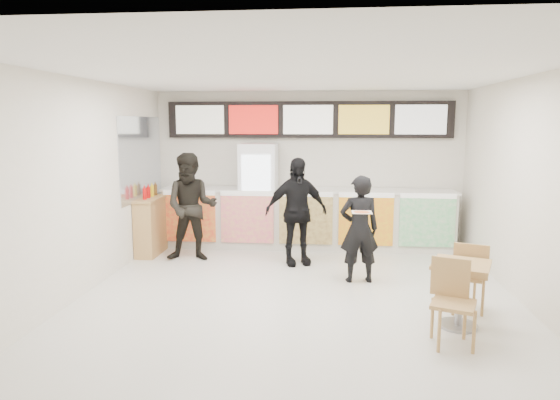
# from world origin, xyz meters

# --- Properties ---
(floor) EXTENTS (7.00, 7.00, 0.00)m
(floor) POSITION_xyz_m (0.00, 0.00, 0.00)
(floor) COLOR beige
(floor) RESTS_ON ground
(ceiling) EXTENTS (7.00, 7.00, 0.00)m
(ceiling) POSITION_xyz_m (0.00, 0.00, 3.00)
(ceiling) COLOR white
(ceiling) RESTS_ON wall_back
(wall_back) EXTENTS (6.00, 0.00, 6.00)m
(wall_back) POSITION_xyz_m (0.00, 3.50, 1.50)
(wall_back) COLOR silver
(wall_back) RESTS_ON floor
(wall_left) EXTENTS (0.00, 7.00, 7.00)m
(wall_left) POSITION_xyz_m (-3.00, 0.00, 1.50)
(wall_left) COLOR silver
(wall_left) RESTS_ON floor
(wall_right) EXTENTS (0.00, 7.00, 7.00)m
(wall_right) POSITION_xyz_m (3.00, 0.00, 1.50)
(wall_right) COLOR silver
(wall_right) RESTS_ON floor
(service_counter) EXTENTS (5.56, 0.77, 1.14)m
(service_counter) POSITION_xyz_m (0.00, 3.09, 0.57)
(service_counter) COLOR silver
(service_counter) RESTS_ON floor
(menu_board) EXTENTS (5.50, 0.14, 0.70)m
(menu_board) POSITION_xyz_m (0.00, 3.41, 2.45)
(menu_board) COLOR black
(menu_board) RESTS_ON wall_back
(drinks_fridge) EXTENTS (0.70, 0.67, 2.00)m
(drinks_fridge) POSITION_xyz_m (-0.93, 3.11, 1.00)
(drinks_fridge) COLOR white
(drinks_fridge) RESTS_ON floor
(mirror_panel) EXTENTS (0.01, 2.00, 1.50)m
(mirror_panel) POSITION_xyz_m (-2.99, 2.45, 1.75)
(mirror_panel) COLOR #B2B7BF
(mirror_panel) RESTS_ON wall_left
(customer_main) EXTENTS (0.65, 0.48, 1.62)m
(customer_main) POSITION_xyz_m (0.87, 1.05, 0.81)
(customer_main) COLOR black
(customer_main) RESTS_ON floor
(customer_left) EXTENTS (0.98, 0.80, 1.88)m
(customer_left) POSITION_xyz_m (-1.96, 2.00, 0.94)
(customer_left) COLOR black
(customer_left) RESTS_ON floor
(customer_mid) EXTENTS (1.16, 0.78, 1.82)m
(customer_mid) POSITION_xyz_m (-0.13, 1.91, 0.91)
(customer_mid) COLOR black
(customer_mid) RESTS_ON floor
(pizza_slice) EXTENTS (0.36, 0.36, 0.02)m
(pizza_slice) POSITION_xyz_m (0.87, 0.60, 1.16)
(pizza_slice) COLOR beige
(pizza_slice) RESTS_ON customer_main
(cafe_table) EXTENTS (0.97, 1.63, 0.92)m
(cafe_table) POSITION_xyz_m (1.95, -0.56, 0.54)
(cafe_table) COLOR tan
(cafe_table) RESTS_ON floor
(condiment_ledge) EXTENTS (0.38, 0.94, 1.25)m
(condiment_ledge) POSITION_xyz_m (-2.82, 2.33, 0.54)
(condiment_ledge) COLOR tan
(condiment_ledge) RESTS_ON floor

